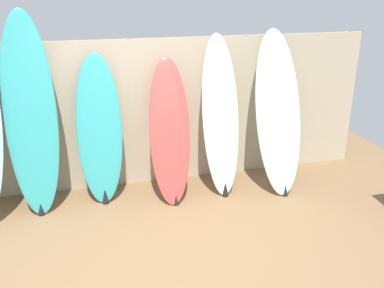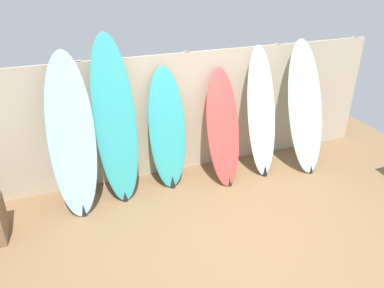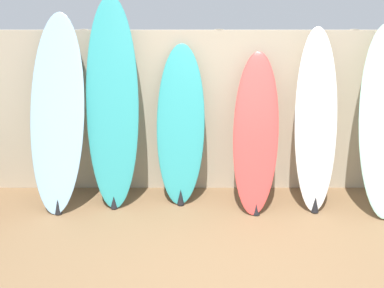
% 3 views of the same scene
% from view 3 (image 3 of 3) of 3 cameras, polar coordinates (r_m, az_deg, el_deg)
% --- Properties ---
extents(ground, '(7.68, 7.68, 0.00)m').
position_cam_3_polar(ground, '(4.47, 3.78, -14.84)').
color(ground, brown).
extents(fence_back, '(6.08, 0.11, 1.80)m').
position_cam_3_polar(fence_back, '(5.94, 2.74, 3.42)').
color(fence_back, tan).
rests_on(fence_back, ground).
extents(surfboard_skyblue_0, '(0.64, 0.71, 2.01)m').
position_cam_3_polar(surfboard_skyblue_0, '(5.66, -14.23, 2.98)').
color(surfboard_skyblue_0, '#8CB7D6').
rests_on(surfboard_skyblue_0, ground).
extents(surfboard_teal_1, '(0.56, 0.56, 2.17)m').
position_cam_3_polar(surfboard_teal_1, '(5.61, -8.53, 4.12)').
color(surfboard_teal_1, teal).
rests_on(surfboard_teal_1, ground).
extents(surfboard_teal_2, '(0.54, 0.49, 1.68)m').
position_cam_3_polar(surfboard_teal_2, '(5.66, -1.27, 1.87)').
color(surfboard_teal_2, teal).
rests_on(surfboard_teal_2, ground).
extents(surfboard_red_3, '(0.54, 0.73, 1.60)m').
position_cam_3_polar(surfboard_red_3, '(5.58, 6.78, 1.10)').
color(surfboard_red_3, '#D13D38').
rests_on(surfboard_red_3, ground).
extents(surfboard_white_4, '(0.46, 0.61, 1.87)m').
position_cam_3_polar(surfboard_white_4, '(5.66, 13.04, 2.39)').
color(surfboard_white_4, white).
rests_on(surfboard_white_4, ground).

